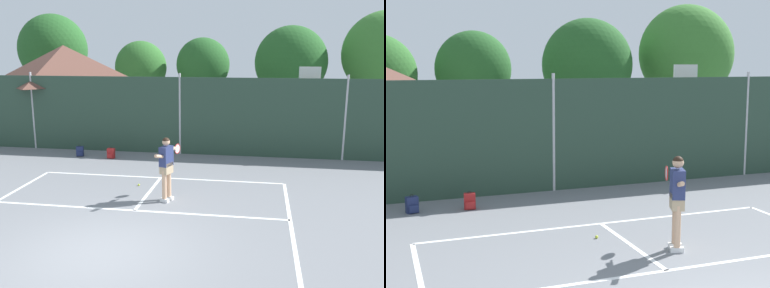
# 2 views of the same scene
# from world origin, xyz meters

# --- Properties ---
(chainlink_fence) EXTENTS (26.09, 0.09, 3.32)m
(chainlink_fence) POSITION_xyz_m (-0.00, 9.00, 1.59)
(chainlink_fence) COLOR #284233
(chainlink_fence) RESTS_ON ground
(basketball_hoop) EXTENTS (0.90, 0.67, 3.55)m
(basketball_hoop) POSITION_xyz_m (5.27, 10.79, 2.31)
(basketball_hoop) COLOR #284CB2
(basketball_hoop) RESTS_ON ground
(treeline_backdrop) EXTENTS (25.95, 4.48, 6.61)m
(treeline_backdrop) POSITION_xyz_m (1.16, 19.33, 3.82)
(treeline_backdrop) COLOR brown
(treeline_backdrop) RESTS_ON ground
(tennis_player) EXTENTS (0.47, 1.40, 1.85)m
(tennis_player) POSITION_xyz_m (0.69, 3.38, 1.11)
(tennis_player) COLOR silver
(tennis_player) RESTS_ON ground
(tennis_ball) EXTENTS (0.07, 0.07, 0.07)m
(tennis_ball) POSITION_xyz_m (-0.49, 4.55, 0.03)
(tennis_ball) COLOR #CCE033
(tennis_ball) RESTS_ON ground
(backpack_navy) EXTENTS (0.32, 0.29, 0.46)m
(backpack_navy) POSITION_xyz_m (-3.95, 7.91, 0.19)
(backpack_navy) COLOR navy
(backpack_navy) RESTS_ON ground
(backpack_red) EXTENTS (0.30, 0.27, 0.46)m
(backpack_red) POSITION_xyz_m (-2.58, 7.78, 0.19)
(backpack_red) COLOR maroon
(backpack_red) RESTS_ON ground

